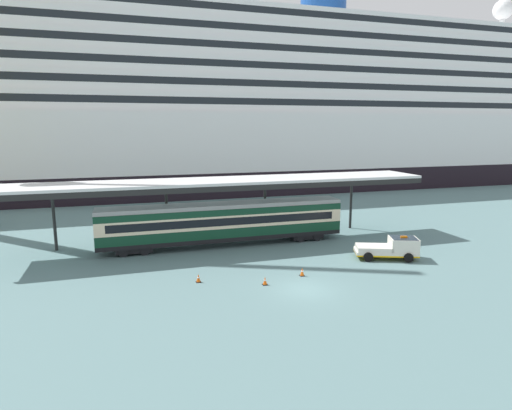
{
  "coord_description": "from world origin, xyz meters",
  "views": [
    {
      "loc": [
        -11.71,
        -26.3,
        11.24
      ],
      "look_at": [
        -0.87,
        8.98,
        4.5
      ],
      "focal_mm": 30.22,
      "sensor_mm": 36.0,
      "label": 1
    }
  ],
  "objects_px": {
    "cruise_ship": "(291,113)",
    "traffic_cone_far": "(265,281)",
    "service_truck": "(392,247)",
    "traffic_cone_mid": "(198,278)",
    "train_carriage": "(224,222)",
    "traffic_cone_near": "(302,272)"
  },
  "relations": [
    {
      "from": "cruise_ship",
      "to": "traffic_cone_far",
      "type": "xyz_separation_m",
      "value": [
        -22.14,
        -51.18,
        -13.49
      ]
    },
    {
      "from": "service_truck",
      "to": "traffic_cone_mid",
      "type": "xyz_separation_m",
      "value": [
        -16.93,
        -0.8,
        -0.68
      ]
    },
    {
      "from": "service_truck",
      "to": "traffic_cone_mid",
      "type": "relative_size",
      "value": 8.81
    },
    {
      "from": "traffic_cone_mid",
      "to": "traffic_cone_far",
      "type": "relative_size",
      "value": 1.05
    },
    {
      "from": "traffic_cone_mid",
      "to": "traffic_cone_far",
      "type": "bearing_deg",
      "value": -23.3
    },
    {
      "from": "train_carriage",
      "to": "service_truck",
      "type": "xyz_separation_m",
      "value": [
        12.89,
        -8.38,
        -1.32
      ]
    },
    {
      "from": "traffic_cone_near",
      "to": "traffic_cone_far",
      "type": "relative_size",
      "value": 1.09
    },
    {
      "from": "traffic_cone_near",
      "to": "traffic_cone_mid",
      "type": "relative_size",
      "value": 1.04
    },
    {
      "from": "cruise_ship",
      "to": "service_truck",
      "type": "xyz_separation_m",
      "value": [
        -9.71,
        -48.45,
        -12.79
      ]
    },
    {
      "from": "cruise_ship",
      "to": "traffic_cone_far",
      "type": "height_order",
      "value": "cruise_ship"
    },
    {
      "from": "train_carriage",
      "to": "traffic_cone_near",
      "type": "bearing_deg",
      "value": -69.63
    },
    {
      "from": "train_carriage",
      "to": "traffic_cone_mid",
      "type": "bearing_deg",
      "value": -113.78
    },
    {
      "from": "traffic_cone_far",
      "to": "traffic_cone_near",
      "type": "bearing_deg",
      "value": 16.14
    },
    {
      "from": "train_carriage",
      "to": "traffic_cone_far",
      "type": "relative_size",
      "value": 38.42
    },
    {
      "from": "train_carriage",
      "to": "traffic_cone_near",
      "type": "relative_size",
      "value": 35.31
    },
    {
      "from": "cruise_ship",
      "to": "traffic_cone_mid",
      "type": "height_order",
      "value": "cruise_ship"
    },
    {
      "from": "service_truck",
      "to": "traffic_cone_mid",
      "type": "height_order",
      "value": "service_truck"
    },
    {
      "from": "traffic_cone_near",
      "to": "traffic_cone_far",
      "type": "bearing_deg",
      "value": -163.86
    },
    {
      "from": "cruise_ship",
      "to": "traffic_cone_near",
      "type": "relative_size",
      "value": 267.21
    },
    {
      "from": "service_truck",
      "to": "traffic_cone_near",
      "type": "height_order",
      "value": "service_truck"
    },
    {
      "from": "service_truck",
      "to": "traffic_cone_near",
      "type": "relative_size",
      "value": 8.51
    },
    {
      "from": "cruise_ship",
      "to": "service_truck",
      "type": "height_order",
      "value": "cruise_ship"
    }
  ]
}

